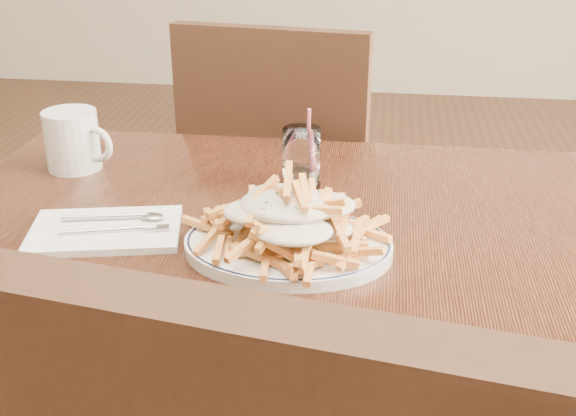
# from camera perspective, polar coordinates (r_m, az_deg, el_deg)

# --- Properties ---
(table) EXTENTS (1.20, 0.80, 0.75)m
(table) POSITION_cam_1_polar(r_m,az_deg,el_deg) (1.16, 1.05, -4.86)
(table) COLOR black
(table) RESTS_ON ground
(chair_far) EXTENTS (0.50, 0.50, 0.96)m
(chair_far) POSITION_cam_1_polar(r_m,az_deg,el_deg) (1.79, -0.32, 1.58)
(chair_far) COLOR black
(chair_far) RESTS_ON ground
(fries_plate) EXTENTS (0.37, 0.35, 0.02)m
(fries_plate) POSITION_cam_1_polar(r_m,az_deg,el_deg) (1.04, 0.00, -2.98)
(fries_plate) COLOR white
(fries_plate) RESTS_ON table
(loaded_fries) EXTENTS (0.29, 0.24, 0.08)m
(loaded_fries) POSITION_cam_1_polar(r_m,az_deg,el_deg) (1.02, 0.00, -0.42)
(loaded_fries) COLOR #DA8F42
(loaded_fries) RESTS_ON fries_plate
(napkin) EXTENTS (0.25, 0.19, 0.01)m
(napkin) POSITION_cam_1_polar(r_m,az_deg,el_deg) (1.13, -14.23, -1.74)
(napkin) COLOR white
(napkin) RESTS_ON table
(cutlery) EXTENTS (0.18, 0.11, 0.01)m
(cutlery) POSITION_cam_1_polar(r_m,az_deg,el_deg) (1.13, -14.19, -1.24)
(cutlery) COLOR silver
(cutlery) RESTS_ON napkin
(water_glass) EXTENTS (0.06, 0.06, 0.14)m
(water_glass) POSITION_cam_1_polar(r_m,az_deg,el_deg) (1.25, 1.07, 3.73)
(water_glass) COLOR white
(water_glass) RESTS_ON table
(coffee_mug) EXTENTS (0.14, 0.10, 0.11)m
(coffee_mug) POSITION_cam_1_polar(r_m,az_deg,el_deg) (1.38, -16.59, 5.15)
(coffee_mug) COLOR white
(coffee_mug) RESTS_ON table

